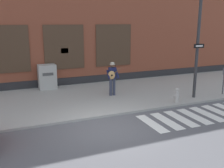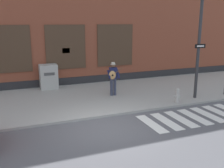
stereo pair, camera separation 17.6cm
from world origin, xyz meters
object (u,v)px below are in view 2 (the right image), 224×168
utility_box (49,76)px  fire_hydrant (177,95)px  traffic_light (219,20)px  busker (113,77)px

utility_box → fire_hydrant: utility_box is taller
traffic_light → fire_hydrant: bearing=148.0°
utility_box → fire_hydrant: bearing=-43.8°
busker → traffic_light: size_ratio=0.31×
busker → utility_box: busker is taller
busker → utility_box: size_ratio=1.26×
busker → utility_box: (-2.85, 2.75, -0.30)m
utility_box → traffic_light: bearing=-41.7°
traffic_light → busker: bearing=140.1°
busker → traffic_light: (3.68, -3.07, 2.82)m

